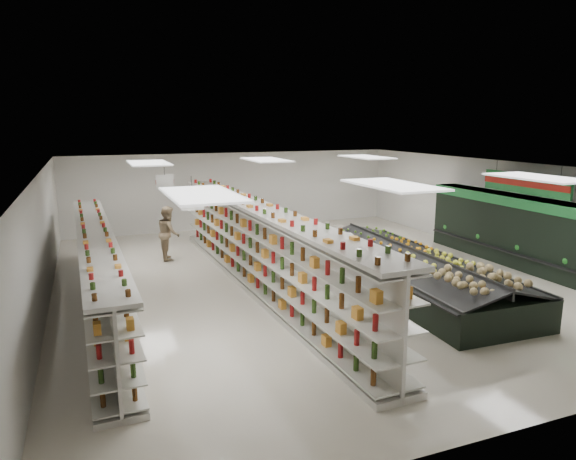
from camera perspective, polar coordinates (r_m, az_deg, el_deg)
name	(u,v)px	position (r m, az deg, el deg)	size (l,w,h in m)	color
floor	(312,278)	(14.99, 2.72, -5.35)	(16.00, 16.00, 0.00)	beige
ceiling	(313,168)	(14.38, 2.84, 6.93)	(14.00, 16.00, 0.02)	white
wall_back	(236,190)	(22.05, -5.82, 4.39)	(14.00, 0.02, 3.20)	silver
wall_front	(544,325)	(8.27, 26.53, -9.41)	(14.00, 0.02, 3.20)	silver
wall_left	(42,245)	(13.40, -25.68, -1.53)	(0.02, 16.00, 3.20)	silver
wall_right	(504,209)	(18.57, 22.89, 2.14)	(0.02, 16.00, 3.20)	silver
produce_wall_case	(528,229)	(17.27, 25.12, 0.07)	(0.93, 8.00, 2.20)	black
aisle_sign_near	(192,201)	(11.37, -10.62, 3.18)	(0.52, 0.06, 0.75)	white
aisle_sign_far	(165,182)	(15.29, -13.53, 5.22)	(0.52, 0.06, 0.75)	white
hortifruti_banner	(525,184)	(16.86, 24.87, 4.69)	(0.12, 3.20, 0.95)	#217B36
gondola_left	(98,274)	(13.19, -20.35, -4.59)	(1.08, 10.86, 1.88)	beige
gondola_center	(260,251)	(13.82, -3.10, -2.39)	(1.38, 13.01, 2.25)	beige
produce_island	(411,270)	(14.36, 13.53, -4.32)	(3.02, 7.64, 1.13)	black
soda_endcap	(229,224)	(19.26, -6.52, 0.65)	(1.32, 1.05, 1.48)	#B41E14
shopper_main	(345,264)	(13.32, 6.38, -3.82)	(0.62, 0.41, 1.69)	white
shopper_background	(169,233)	(17.27, -13.13, -0.31)	(0.86, 0.53, 1.77)	tan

